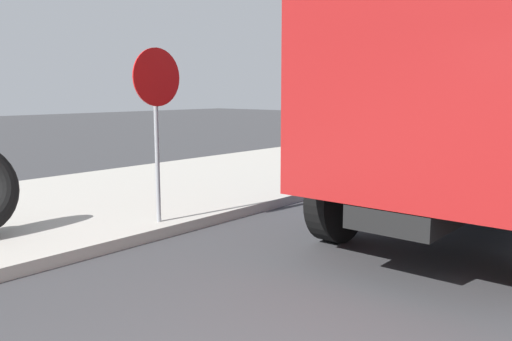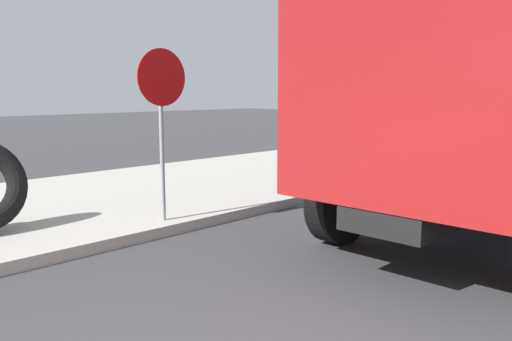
# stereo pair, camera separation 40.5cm
# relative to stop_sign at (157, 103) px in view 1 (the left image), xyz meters

# --- Properties ---
(stop_sign) EXTENTS (0.76, 0.08, 2.33)m
(stop_sign) POSITION_rel_stop_sign_xyz_m (0.00, 0.00, 0.00)
(stop_sign) COLOR gray
(stop_sign) RESTS_ON sidewalk_curb
(dump_truck_blue) EXTENTS (7.02, 2.84, 3.00)m
(dump_truck_blue) POSITION_rel_stop_sign_xyz_m (3.37, -3.27, -0.16)
(dump_truck_blue) COLOR #1E3899
(dump_truck_blue) RESTS_ON ground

